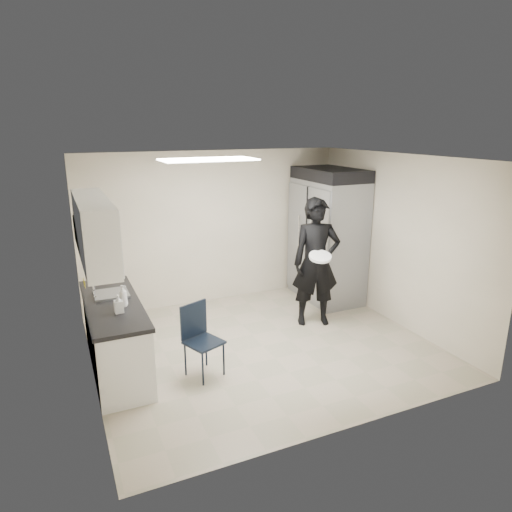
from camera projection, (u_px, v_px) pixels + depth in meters
name	position (u px, v px, depth m)	size (l,w,h in m)	color
floor	(263.00, 346.00, 6.42)	(4.50, 4.50, 0.00)	tan
ceiling	(264.00, 158.00, 5.70)	(4.50, 4.50, 0.00)	silver
back_wall	(214.00, 228.00, 7.81)	(4.50, 4.50, 0.00)	beige
left_wall	(84.00, 280.00, 5.18)	(4.00, 4.00, 0.00)	beige
right_wall	(397.00, 241.00, 6.94)	(4.00, 4.00, 0.00)	beige
ceiling_panel	(208.00, 160.00, 5.82)	(1.20, 0.60, 0.02)	white
lower_counter	(116.00, 338.00, 5.71)	(0.60, 1.90, 0.86)	silver
countertop	(112.00, 304.00, 5.58)	(0.64, 1.95, 0.05)	black
sink	(112.00, 298.00, 5.81)	(0.42, 0.40, 0.14)	gray
faucet	(94.00, 289.00, 5.69)	(0.02, 0.02, 0.24)	silver
upper_cabinets	(94.00, 230.00, 5.27)	(0.35, 1.80, 0.75)	silver
towel_dispenser	(83.00, 228.00, 6.31)	(0.22, 0.30, 0.35)	black
notice_sticker_left	(85.00, 284.00, 5.29)	(0.00, 0.12, 0.07)	yellow
notice_sticker_right	(84.00, 282.00, 5.47)	(0.00, 0.12, 0.07)	yellow
commercial_fridge	(327.00, 241.00, 7.96)	(0.80, 1.35, 2.10)	gray
fridge_compressor	(330.00, 174.00, 7.65)	(0.80, 1.35, 0.20)	black
folding_chair	(204.00, 342.00, 5.56)	(0.39, 0.39, 0.89)	black
man_tuxedo	(316.00, 262.00, 6.92)	(0.72, 0.48, 1.97)	black
bucket_lid	(320.00, 257.00, 6.64)	(0.33, 0.33, 0.04)	silver
soap_bottle_a	(123.00, 296.00, 5.41)	(0.10, 0.10, 0.26)	white
soap_bottle_b	(119.00, 304.00, 5.23)	(0.10, 0.10, 0.22)	#B5B8C2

